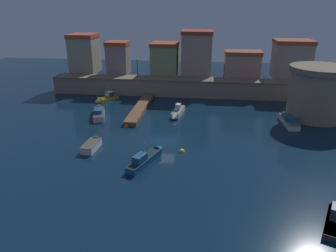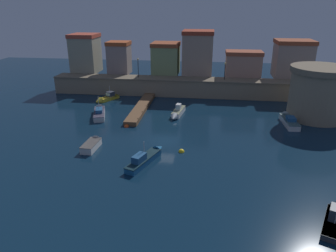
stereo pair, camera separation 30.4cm
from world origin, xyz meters
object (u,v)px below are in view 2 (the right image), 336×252
fortress_tower (319,93)px  moored_boat_3 (177,113)px  moored_boat_0 (100,112)px  moored_boat_1 (288,120)px  quay_lamp_1 (225,68)px  moored_boat_2 (147,157)px  moored_boat_4 (106,98)px  mooring_buoy_0 (127,127)px  moored_boat_5 (93,144)px  mooring_buoy_1 (181,152)px  quay_lamp_0 (138,65)px  moored_boat_6 (336,216)px

fortress_tower → moored_boat_3: bearing=-175.3°
moored_boat_0 → moored_boat_1: bearing=-106.7°
quay_lamp_1 → moored_boat_2: 28.79m
moored_boat_4 → mooring_buoy_0: moored_boat_4 is taller
moored_boat_2 → moored_boat_4: size_ratio=1.36×
moored_boat_5 → mooring_buoy_1: moored_boat_5 is taller
mooring_buoy_1 → moored_boat_3: bearing=98.1°
moored_boat_1 → moored_boat_5: bearing=111.9°
fortress_tower → moored_boat_5: fortress_tower is taller
quay_lamp_0 → quay_lamp_1: (15.77, 0.00, -0.25)m
moored_boat_4 → mooring_buoy_0: size_ratio=7.49×
fortress_tower → moored_boat_2: bearing=-142.6°
quay_lamp_0 → mooring_buoy_1: (10.29, -24.14, -5.48)m
moored_boat_0 → mooring_buoy_1: 17.79m
quay_lamp_0 → mooring_buoy_1: quay_lamp_0 is taller
moored_boat_6 → moored_boat_4: bearing=67.6°
moored_boat_2 → moored_boat_5: (-7.03, 2.70, -0.01)m
moored_boat_2 → moored_boat_5: size_ratio=1.65×
quay_lamp_0 → moored_boat_6: size_ratio=0.61×
moored_boat_0 → moored_boat_5: bearing=178.1°
moored_boat_2 → moored_boat_6: size_ratio=1.22×
moored_boat_1 → mooring_buoy_1: size_ratio=9.73×
moored_boat_3 → moored_boat_4: bearing=-107.2°
moored_boat_3 → moored_boat_6: 27.64m
moored_boat_6 → mooring_buoy_1: size_ratio=8.24×
quay_lamp_1 → mooring_buoy_1: (-5.47, -24.14, -5.23)m
moored_boat_1 → mooring_buoy_1: moored_boat_1 is taller
quay_lamp_0 → moored_boat_5: (-0.26, -24.23, -5.03)m
quay_lamp_0 → moored_boat_1: bearing=-27.2°
quay_lamp_0 → quay_lamp_1: size_ratio=1.14×
moored_boat_3 → moored_boat_5: moored_boat_3 is taller
quay_lamp_1 → mooring_buoy_1: quay_lamp_1 is taller
moored_boat_5 → moored_boat_4: bearing=15.9°
quay_lamp_0 → moored_boat_3: 15.24m
mooring_buoy_0 → mooring_buoy_1: size_ratio=0.99×
quay_lamp_1 → moored_boat_1: (8.74, -12.59, -4.75)m
moored_boat_0 → moored_boat_6: size_ratio=1.21×
mooring_buoy_1 → quay_lamp_1: bearing=77.2°
fortress_tower → mooring_buoy_0: size_ratio=12.95×
fortress_tower → quay_lamp_0: fortress_tower is taller
moored_boat_2 → mooring_buoy_0: (-4.77, 9.76, -0.46)m
moored_boat_3 → mooring_buoy_1: size_ratio=8.46×
quay_lamp_0 → mooring_buoy_0: (2.00, -17.18, -5.48)m
quay_lamp_1 → moored_boat_4: bearing=-165.5°
fortress_tower → moored_boat_1: bearing=-149.3°
mooring_buoy_1 → mooring_buoy_0: bearing=140.0°
quay_lamp_0 → moored_boat_3: bearing=-53.7°
moored_boat_5 → mooring_buoy_0: 7.42m
quay_lamp_1 → moored_boat_1: bearing=-55.2°
quay_lamp_0 → mooring_buoy_0: 18.14m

